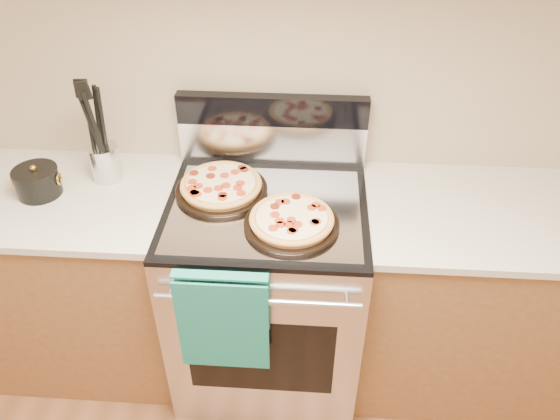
# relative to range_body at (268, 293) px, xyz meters

# --- Properties ---
(wall_back) EXTENTS (4.00, 0.00, 4.00)m
(wall_back) POSITION_rel_range_body_xyz_m (0.00, 0.35, 0.90)
(wall_back) COLOR tan
(wall_back) RESTS_ON ground
(range_body) EXTENTS (0.76, 0.68, 0.90)m
(range_body) POSITION_rel_range_body_xyz_m (0.00, 0.00, 0.00)
(range_body) COLOR #B7B7BC
(range_body) RESTS_ON ground
(oven_window) EXTENTS (0.56, 0.01, 0.40)m
(oven_window) POSITION_rel_range_body_xyz_m (0.00, -0.34, 0.00)
(oven_window) COLOR black
(oven_window) RESTS_ON range_body
(cooktop) EXTENTS (0.76, 0.68, 0.02)m
(cooktop) POSITION_rel_range_body_xyz_m (0.00, 0.00, 0.46)
(cooktop) COLOR black
(cooktop) RESTS_ON range_body
(backsplash_lower) EXTENTS (0.76, 0.06, 0.18)m
(backsplash_lower) POSITION_rel_range_body_xyz_m (0.00, 0.31, 0.56)
(backsplash_lower) COLOR silver
(backsplash_lower) RESTS_ON cooktop
(backsplash_upper) EXTENTS (0.76, 0.06, 0.12)m
(backsplash_upper) POSITION_rel_range_body_xyz_m (0.00, 0.31, 0.71)
(backsplash_upper) COLOR black
(backsplash_upper) RESTS_ON backsplash_lower
(oven_handle) EXTENTS (0.70, 0.03, 0.03)m
(oven_handle) POSITION_rel_range_body_xyz_m (0.00, -0.38, 0.35)
(oven_handle) COLOR silver
(oven_handle) RESTS_ON range_body
(dish_towel) EXTENTS (0.32, 0.05, 0.42)m
(dish_towel) POSITION_rel_range_body_xyz_m (-0.12, -0.38, 0.25)
(dish_towel) COLOR #187872
(dish_towel) RESTS_ON oven_handle
(foil_sheet) EXTENTS (0.70, 0.55, 0.01)m
(foil_sheet) POSITION_rel_range_body_xyz_m (0.00, -0.03, 0.47)
(foil_sheet) COLOR gray
(foil_sheet) RESTS_ON cooktop
(cabinet_left) EXTENTS (1.00, 0.62, 0.88)m
(cabinet_left) POSITION_rel_range_body_xyz_m (-0.88, 0.03, -0.01)
(cabinet_left) COLOR brown
(cabinet_left) RESTS_ON ground
(countertop_left) EXTENTS (1.02, 0.64, 0.03)m
(countertop_left) POSITION_rel_range_body_xyz_m (-0.88, 0.03, 0.45)
(countertop_left) COLOR #B8B2A5
(countertop_left) RESTS_ON cabinet_left
(cabinet_right) EXTENTS (1.00, 0.62, 0.88)m
(cabinet_right) POSITION_rel_range_body_xyz_m (0.88, 0.03, -0.01)
(cabinet_right) COLOR brown
(cabinet_right) RESTS_ON ground
(countertop_right) EXTENTS (1.02, 0.64, 0.03)m
(countertop_right) POSITION_rel_range_body_xyz_m (0.88, 0.03, 0.45)
(countertop_right) COLOR #B8B2A5
(countertop_right) RESTS_ON cabinet_right
(pepperoni_pizza_back) EXTENTS (0.46, 0.46, 0.05)m
(pepperoni_pizza_back) POSITION_rel_range_body_xyz_m (-0.18, 0.07, 0.50)
(pepperoni_pizza_back) COLOR #C6793C
(pepperoni_pizza_back) RESTS_ON foil_sheet
(pepperoni_pizza_front) EXTENTS (0.43, 0.43, 0.05)m
(pepperoni_pizza_front) POSITION_rel_range_body_xyz_m (0.10, -0.12, 0.50)
(pepperoni_pizza_front) COLOR #C6793C
(pepperoni_pizza_front) RESTS_ON foil_sheet
(utensil_crock) EXTENTS (0.15, 0.15, 0.15)m
(utensil_crock) POSITION_rel_range_body_xyz_m (-0.66, 0.16, 0.53)
(utensil_crock) COLOR silver
(utensil_crock) RESTS_ON countertop_left
(saucepan) EXTENTS (0.18, 0.18, 0.10)m
(saucepan) POSITION_rel_range_body_xyz_m (-0.89, 0.03, 0.51)
(saucepan) COLOR black
(saucepan) RESTS_ON countertop_left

